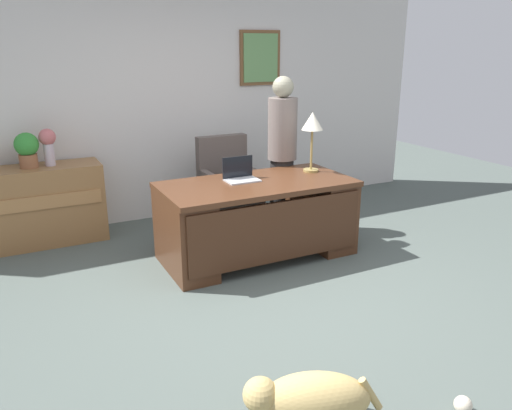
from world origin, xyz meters
TOP-DOWN VIEW (x-y plane):
  - ground_plane at (0.00, 0.00)m, footprint 12.00×12.00m
  - back_wall at (0.01, 2.60)m, footprint 7.00×0.16m
  - desk at (0.27, 0.87)m, footprint 1.87×0.92m
  - credenza at (-1.64, 2.25)m, footprint 1.33×0.50m
  - armchair at (0.38, 1.85)m, footprint 0.60×0.59m
  - person_standing at (0.87, 1.47)m, footprint 0.32×0.32m
  - dog_lying at (-0.55, -1.34)m, footprint 0.74×0.52m
  - laptop at (0.15, 1.04)m, footprint 0.32×0.22m
  - desk_lamp at (0.97, 1.03)m, footprint 0.22×0.22m
  - vase_with_flowers at (-1.46, 2.25)m, footprint 0.17×0.17m
  - potted_plant at (-1.67, 2.25)m, footprint 0.24×0.24m
  - dog_toy_ball at (0.29, -1.69)m, footprint 0.10×0.10m

SIDE VIEW (x-z plane):
  - ground_plane at x=0.00m, z-range 0.00..0.00m
  - dog_toy_ball at x=0.29m, z-range 0.00..0.10m
  - dog_lying at x=-0.55m, z-range 0.01..0.31m
  - credenza at x=-1.64m, z-range 0.00..0.84m
  - desk at x=0.27m, z-range 0.04..0.81m
  - armchair at x=0.38m, z-range -0.05..0.99m
  - laptop at x=0.15m, z-range 0.71..0.94m
  - person_standing at x=0.87m, z-range 0.03..1.76m
  - potted_plant at x=-1.67m, z-range 0.85..1.21m
  - vase_with_flowers at x=-1.46m, z-range 0.88..1.26m
  - desk_lamp at x=0.97m, z-range 0.95..1.57m
  - back_wall at x=0.01m, z-range 0.00..2.70m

